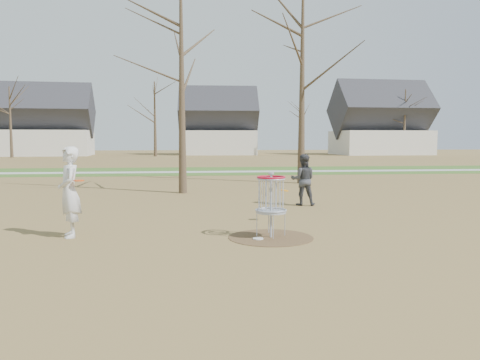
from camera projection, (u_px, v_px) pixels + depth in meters
name	position (u px, v px, depth m)	size (l,w,h in m)	color
ground	(271.00, 238.00, 9.89)	(160.00, 160.00, 0.00)	brown
green_band	(217.00, 171.00, 30.70)	(160.00, 8.00, 0.01)	#2D5119
footpath	(218.00, 172.00, 29.71)	(160.00, 1.50, 0.01)	#9E9E99
dirt_circle	(271.00, 237.00, 9.89)	(1.80, 1.80, 0.01)	#47331E
player_standing	(69.00, 192.00, 9.88)	(0.70, 0.46, 1.93)	silver
player_throwing	(303.00, 180.00, 14.68)	(0.78, 0.61, 1.61)	#393B3F
disc_grounded	(258.00, 239.00, 9.70)	(0.22, 0.22, 0.02)	silver
discs_in_play	(196.00, 186.00, 10.77)	(4.87, 1.68, 0.45)	orange
disc_golf_basket	(271.00, 195.00, 9.81)	(0.64, 0.64, 1.35)	#9EA3AD
bare_trees	(227.00, 105.00, 45.07)	(52.62, 44.98, 9.00)	#382B1E
houses_row	(236.00, 128.00, 62.11)	(56.51, 10.01, 7.26)	silver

